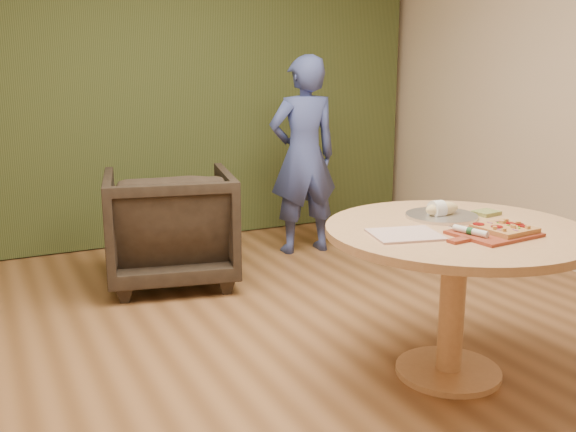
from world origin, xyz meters
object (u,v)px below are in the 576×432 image
at_px(flatbread_pizza, 505,228).
at_px(bread_roll, 440,209).
at_px(armchair, 170,221).
at_px(serving_tray, 441,216).
at_px(pizza_paddle, 492,234).
at_px(cutlery_roll, 470,231).
at_px(pedestal_table, 455,256).
at_px(person_standing, 303,156).

xyz_separation_m(flatbread_pizza, bread_roll, (-0.05, 0.39, 0.02)).
bearing_deg(armchair, serving_tray, 128.95).
bearing_deg(pizza_paddle, cutlery_roll, 166.02).
distance_m(pizza_paddle, flatbread_pizza, 0.07).
xyz_separation_m(pizza_paddle, flatbread_pizza, (0.07, -0.01, 0.02)).
xyz_separation_m(serving_tray, bread_roll, (-0.01, -0.00, 0.04)).
xyz_separation_m(pizza_paddle, cutlery_roll, (-0.11, 0.02, 0.02)).
height_order(pedestal_table, armchair, armchair).
relative_size(pizza_paddle, cutlery_roll, 2.32).
bearing_deg(serving_tray, person_standing, 81.71).
bearing_deg(pedestal_table, armchair, 112.48).
relative_size(pedestal_table, flatbread_pizza, 5.17).
bearing_deg(pedestal_table, serving_tray, 70.66).
bearing_deg(pizza_paddle, flatbread_pizza, -10.06).
relative_size(flatbread_pizza, person_standing, 0.15).
relative_size(serving_tray, bread_roll, 1.84).
bearing_deg(pedestal_table, pizza_paddle, -77.87).
bearing_deg(serving_tray, pedestal_table, -109.34).
relative_size(bread_roll, person_standing, 0.12).
bearing_deg(cutlery_roll, pedestal_table, 52.91).
distance_m(serving_tray, person_standing, 2.07).
height_order(cutlery_roll, bread_roll, bread_roll).
height_order(serving_tray, bread_roll, bread_roll).
bearing_deg(armchair, pizza_paddle, 124.17).
relative_size(bread_roll, armchair, 0.22).
relative_size(flatbread_pizza, bread_roll, 1.24).
bearing_deg(pizza_paddle, bread_roll, 81.97).
height_order(flatbread_pizza, cutlery_roll, flatbread_pizza).
bearing_deg(flatbread_pizza, pedestal_table, 118.78).
bearing_deg(serving_tray, cutlery_roll, -111.20).
height_order(serving_tray, person_standing, person_standing).
height_order(pedestal_table, person_standing, person_standing).
distance_m(pizza_paddle, person_standing, 2.45).
relative_size(armchair, person_standing, 0.56).
distance_m(flatbread_pizza, cutlery_roll, 0.18).
xyz_separation_m(bread_roll, armchair, (-0.88, 1.78, -0.35)).
relative_size(pizza_paddle, bread_roll, 2.37).
distance_m(pedestal_table, pizza_paddle, 0.24).
distance_m(flatbread_pizza, serving_tray, 0.39).
bearing_deg(cutlery_roll, serving_tray, 54.96).
height_order(serving_tray, armchair, armchair).
height_order(bread_roll, person_standing, person_standing).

